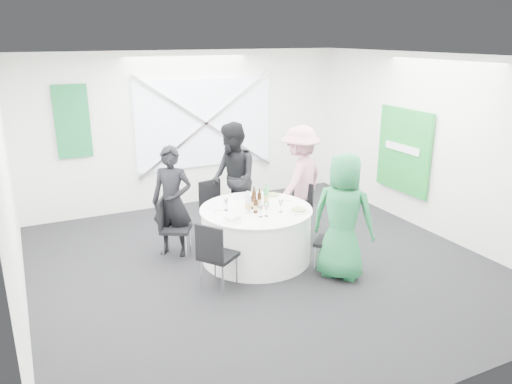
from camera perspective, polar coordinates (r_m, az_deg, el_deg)
name	(u,v)px	position (r m, az deg, el deg)	size (l,w,h in m)	color
floor	(262,264)	(7.03, 0.72, -8.24)	(6.00, 6.00, 0.00)	black
ceiling	(263,57)	(6.33, 0.82, 15.22)	(6.00, 6.00, 0.00)	silver
wall_back	(189,129)	(9.25, -7.66, 7.10)	(6.00, 6.00, 0.00)	white
wall_front	(432,254)	(4.23, 19.46, -6.66)	(6.00, 6.00, 0.00)	white
wall_left	(10,199)	(5.89, -26.31, -0.68)	(6.00, 6.00, 0.00)	white
wall_right	(434,146)	(8.29, 19.70, 5.01)	(6.00, 6.00, 0.00)	white
window_panel	(205,123)	(9.30, -5.84, 7.84)	(2.60, 0.03, 1.60)	silver
window_brace_a	(206,123)	(9.26, -5.75, 7.80)	(0.05, 0.05, 3.16)	silver
window_brace_b	(206,123)	(9.26, -5.75, 7.80)	(0.05, 0.05, 3.16)	silver
green_banner	(72,122)	(8.75, -20.25, 7.56)	(0.55, 0.04, 1.20)	#146431
green_sign	(404,151)	(8.71, 16.51, 4.53)	(0.05, 1.20, 1.40)	#1A8F30
banquet_table	(256,234)	(7.03, 0.00, -4.81)	(1.56, 1.56, 0.76)	white
chair_back	(214,204)	(7.82, -4.84, -1.43)	(0.48, 0.49, 0.89)	black
chair_back_left	(170,223)	(7.16, -9.78, -3.54)	(0.55, 0.54, 0.88)	black
chair_back_right	(299,206)	(7.85, 4.93, -1.56)	(0.52, 0.52, 0.85)	black
chair_front_right	(337,237)	(6.70, 9.19, -5.11)	(0.55, 0.55, 0.86)	black
chair_front_left	(215,252)	(6.16, -4.75, -6.82)	(0.57, 0.56, 0.89)	black
person_man_back_left	(172,202)	(7.15, -9.56, -1.10)	(0.58, 0.38, 1.60)	black
person_man_back	(233,179)	(7.82, -2.67, 1.47)	(0.87, 0.48, 1.78)	black
person_woman_pink	(300,180)	(7.90, 5.04, 1.37)	(1.12, 0.52, 1.73)	#CF869A
person_woman_green	(343,217)	(6.47, 9.91, -2.81)	(0.82, 0.53, 1.67)	#217B44
plate_back	(243,197)	(7.34, -1.55, -0.62)	(0.29, 0.29, 0.01)	white
plate_back_left	(219,207)	(6.97, -4.28, -1.67)	(0.29, 0.29, 0.01)	white
plate_back_right	(272,195)	(7.41, 1.87, -0.38)	(0.27, 0.27, 0.04)	white
plate_front_right	(299,210)	(6.81, 4.93, -2.10)	(0.30, 0.30, 0.04)	white
plate_front_left	(231,220)	(6.45, -2.87, -3.26)	(0.27, 0.27, 0.01)	white
napkin	(233,217)	(6.46, -2.64, -2.93)	(0.19, 0.13, 0.05)	white
beer_bottle_a	(253,202)	(6.86, -0.34, -1.18)	(0.06, 0.06, 0.25)	#371B0A
beer_bottle_b	(254,198)	(7.04, -0.23, -0.66)	(0.06, 0.06, 0.26)	#371B0A
beer_bottle_c	(259,200)	(6.92, 0.40, -0.95)	(0.06, 0.06, 0.27)	#371B0A
beer_bottle_d	(256,206)	(6.71, -0.05, -1.64)	(0.06, 0.06, 0.25)	#371B0A
green_water_bottle	(266,196)	(7.00, 1.18, -0.50)	(0.08, 0.08, 0.32)	green
clear_water_bottle	(248,204)	(6.72, -0.97, -1.39)	(0.08, 0.08, 0.30)	silver
wine_glass_a	(226,202)	(6.79, -3.44, -1.14)	(0.07, 0.07, 0.17)	white
wine_glass_b	(281,203)	(6.73, 2.85, -1.30)	(0.07, 0.07, 0.17)	white
wine_glass_c	(266,207)	(6.57, 1.20, -1.77)	(0.07, 0.07, 0.17)	white
wine_glass_d	(261,208)	(6.54, 0.53, -1.85)	(0.07, 0.07, 0.17)	white
fork_a	(295,215)	(6.68, 4.46, -2.58)	(0.01, 0.15, 0.01)	silver
knife_a	(297,207)	(6.97, 4.72, -1.73)	(0.01, 0.15, 0.01)	silver
fork_b	(289,201)	(7.22, 3.76, -1.01)	(0.01, 0.15, 0.01)	silver
knife_b	(271,196)	(7.40, 1.73, -0.50)	(0.01, 0.15, 0.01)	silver
fork_c	(217,204)	(7.08, -4.47, -1.42)	(0.01, 0.15, 0.01)	silver
knife_c	(215,212)	(6.77, -4.70, -2.31)	(0.01, 0.15, 0.01)	silver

